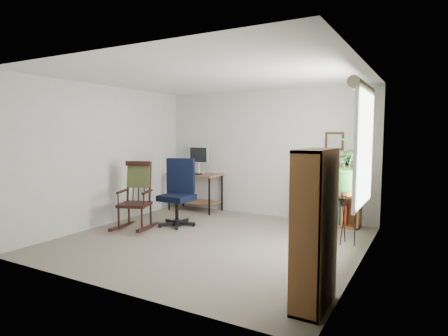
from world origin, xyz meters
The scene contains 18 objects.
floor centered at (0.00, 0.00, 0.00)m, with size 4.20×4.00×0.00m, color gray.
ceiling centered at (0.00, 0.00, 2.40)m, with size 4.20×4.00×0.00m, color silver.
wall_back centered at (0.00, 2.00, 1.20)m, with size 4.20×0.00×2.40m, color beige.
wall_front centered at (0.00, -2.00, 1.20)m, with size 4.20×0.00×2.40m, color beige.
wall_left centered at (-2.10, 0.00, 1.20)m, with size 0.00×4.00×2.40m, color beige.
wall_right centered at (2.10, 0.00, 1.20)m, with size 0.00×4.00×2.40m, color beige.
window centered at (2.06, 0.30, 1.40)m, with size 0.12×1.20×1.50m, color white, non-canonical shape.
desk centered at (-1.40, 1.70, 0.38)m, with size 1.06×0.58×0.76m, color brown, non-canonical shape.
monitor centered at (-1.40, 1.84, 1.04)m, with size 0.46×0.16×0.56m, color silver, non-canonical shape.
keyboard centered at (-1.40, 1.58, 0.77)m, with size 0.40×0.15×0.03m, color black.
office_chair centered at (-0.97, 0.47, 0.58)m, with size 0.64×0.64×1.17m, color black, non-canonical shape.
rocking_chair centered at (-1.45, -0.04, 0.57)m, with size 0.59×0.98×1.14m, color black, non-canonical shape.
low_bookshelf centered at (1.32, 1.82, 0.52)m, with size 0.99×0.33×1.05m, color brown, non-canonical shape.
tall_bookshelf centered at (1.92, -1.35, 0.73)m, with size 0.27×0.63×1.45m, color brown, non-canonical shape.
plant_stand centered at (1.80, 0.78, 0.42)m, with size 0.23×0.23×0.83m, color black, non-canonical shape.
spider_plant centered at (1.80, 0.78, 1.50)m, with size 1.69×1.88×1.46m, color #265F21.
potted_plant_small centered at (1.60, 1.83, 1.10)m, with size 0.13×0.24×0.11m, color #265F21.
framed_picture centered at (1.32, 1.97, 1.45)m, with size 0.32×0.04×0.32m, color black, non-canonical shape.
Camera 1 is at (2.82, -4.64, 1.60)m, focal length 30.00 mm.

